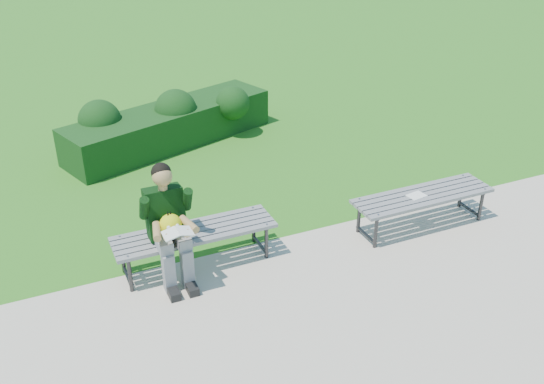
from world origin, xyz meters
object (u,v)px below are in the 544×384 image
object	(u,v)px
hedge	(168,122)
paper_sheet	(416,196)
bench_right	(423,198)
bench_left	(195,235)
seated_boy	(168,221)

from	to	relation	value
hedge	paper_sheet	distance (m)	4.35
hedge	paper_sheet	bearing A→B (deg)	-61.64
hedge	paper_sheet	world-z (taller)	hedge
bench_right	paper_sheet	world-z (taller)	bench_right
bench_left	paper_sheet	distance (m)	2.74
bench_right	seated_boy	xyz separation A→B (m)	(-3.12, 0.23, 0.30)
bench_right	paper_sheet	bearing A→B (deg)	180.00
hedge	seated_boy	bearing A→B (deg)	-104.82
bench_left	seated_boy	world-z (taller)	seated_boy
paper_sheet	bench_right	bearing A→B (deg)	-0.00
seated_boy	paper_sheet	world-z (taller)	seated_boy
bench_left	bench_right	xyz separation A→B (m)	(2.82, -0.33, 0.00)
bench_left	paper_sheet	bearing A→B (deg)	-6.90
hedge	bench_left	xyz separation A→B (m)	(-0.65, -3.50, 0.04)
hedge	seated_boy	size ratio (longest dim) A/B	2.75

